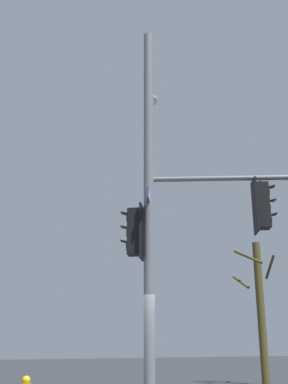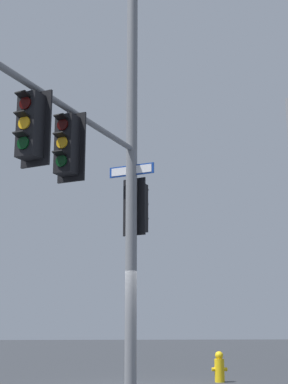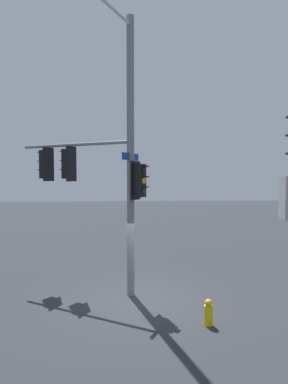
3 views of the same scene
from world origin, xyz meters
The scene contains 2 objects.
main_signal_pole_assembly centered at (0.69, 1.13, 4.85)m, with size 5.27×4.86×9.37m.
bare_tree_behind_pole centered at (-4.82, 7.66, 2.81)m, with size 1.75×1.69×5.33m.
Camera 1 is at (10.07, -4.60, 1.44)m, focal length 44.32 mm.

